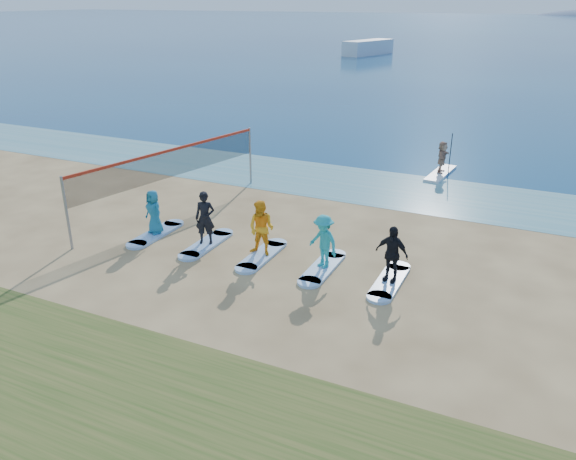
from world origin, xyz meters
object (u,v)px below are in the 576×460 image
at_px(student_3, 323,241).
at_px(surfboard_4, 389,281).
at_px(surfboard_1, 207,244).
at_px(student_4, 392,254).
at_px(volleyball_net, 171,164).
at_px(surfboard_2, 262,255).
at_px(surfboard_3, 323,268).
at_px(student_2, 261,228).
at_px(boat_offshore_a, 368,55).
at_px(student_1, 205,218).
at_px(student_0, 154,212).
at_px(paddleboarder, 442,157).
at_px(paddleboard, 440,173).
at_px(surfboard_0, 156,234).

relative_size(student_3, surfboard_4, 0.76).
relative_size(surfboard_1, student_4, 1.30).
xyz_separation_m(volleyball_net, surfboard_2, (5.01, -2.26, -1.86)).
bearing_deg(surfboard_3, student_2, 180.00).
height_order(boat_offshore_a, surfboard_3, boat_offshore_a).
distance_m(student_1, student_2, 2.10).
bearing_deg(student_0, student_3, 18.07).
height_order(boat_offshore_a, surfboard_4, boat_offshore_a).
bearing_deg(surfboard_3, volleyball_net, 162.35).
bearing_deg(student_2, paddleboarder, 74.16).
distance_m(volleyball_net, boat_offshore_a, 66.57).
distance_m(paddleboard, student_3, 11.68).
height_order(student_0, student_4, student_4).
height_order(volleyball_net, student_1, volleyball_net).
height_order(volleyball_net, paddleboard, volleyball_net).
bearing_deg(paddleboarder, volleyball_net, 136.51).
bearing_deg(volleyball_net, surfboard_0, -70.15).
bearing_deg(paddleboard, surfboard_3, -90.92).
distance_m(paddleboard, student_2, 12.10).
distance_m(student_1, student_4, 6.29).
xyz_separation_m(student_0, student_2, (4.19, 0.00, 0.12)).
distance_m(surfboard_0, surfboard_2, 4.19).
relative_size(student_2, surfboard_4, 0.81).
xyz_separation_m(surfboard_2, student_4, (4.19, 0.00, 0.89)).
distance_m(paddleboard, surfboard_3, 11.65).
xyz_separation_m(paddleboard, student_1, (-5.49, -11.57, 0.93)).
height_order(paddleboard, student_3, student_3).
bearing_deg(surfboard_2, student_0, 180.00).
height_order(surfboard_1, surfboard_2, same).
height_order(paddleboard, surfboard_3, paddleboard).
relative_size(surfboard_2, student_3, 1.31).
bearing_deg(student_1, paddleboarder, 45.08).
relative_size(paddleboarder, student_4, 0.87).
bearing_deg(student_3, volleyball_net, -173.40).
relative_size(student_1, student_2, 1.00).
height_order(boat_offshore_a, surfboard_2, boat_offshore_a).
xyz_separation_m(surfboard_3, student_3, (0.00, 0.00, 0.88)).
height_order(boat_offshore_a, student_1, student_1).
height_order(student_1, student_4, student_1).
bearing_deg(surfboard_4, student_3, 180.00).
bearing_deg(surfboard_1, paddleboarder, 64.62).
relative_size(paddleboarder, surfboard_2, 0.67).
bearing_deg(surfboard_3, surfboard_1, 180.00).
bearing_deg(paddleboarder, surfboard_2, 162.23).
bearing_deg(boat_offshore_a, volleyball_net, -61.74).
height_order(volleyball_net, student_2, volleyball_net).
bearing_deg(surfboard_3, student_1, 180.00).
distance_m(student_2, student_3, 2.10).
xyz_separation_m(paddleboard, paddleboarder, (0.00, 0.00, 0.79)).
distance_m(boat_offshore_a, surfboard_1, 69.37).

